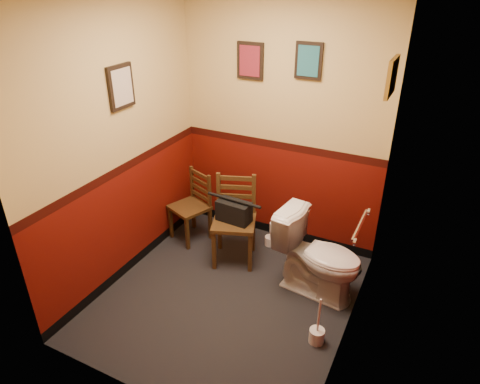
# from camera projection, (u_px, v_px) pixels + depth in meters

# --- Properties ---
(floor) EXTENTS (2.20, 2.40, 0.00)m
(floor) POSITION_uv_depth(u_px,v_px,m) (228.00, 296.00, 4.06)
(floor) COLOR black
(floor) RESTS_ON ground
(wall_back) EXTENTS (2.20, 0.00, 2.70)m
(wall_back) POSITION_uv_depth(u_px,v_px,m) (281.00, 123.00, 4.39)
(wall_back) COLOR #580E07
(wall_back) RESTS_ON ground
(wall_front) EXTENTS (2.20, 0.00, 2.70)m
(wall_front) POSITION_uv_depth(u_px,v_px,m) (129.00, 242.00, 2.48)
(wall_front) COLOR #580E07
(wall_front) RESTS_ON ground
(wall_left) EXTENTS (0.00, 2.40, 2.70)m
(wall_left) POSITION_uv_depth(u_px,v_px,m) (119.00, 144.00, 3.87)
(wall_left) COLOR #580E07
(wall_left) RESTS_ON ground
(wall_right) EXTENTS (0.00, 2.40, 2.70)m
(wall_right) POSITION_uv_depth(u_px,v_px,m) (364.00, 195.00, 3.00)
(wall_right) COLOR #580E07
(wall_right) RESTS_ON ground
(grab_bar) EXTENTS (0.05, 0.56, 0.06)m
(grab_bar) POSITION_uv_depth(u_px,v_px,m) (360.00, 225.00, 3.40)
(grab_bar) COLOR silver
(grab_bar) RESTS_ON wall_right
(framed_print_back_a) EXTENTS (0.28, 0.04, 0.36)m
(framed_print_back_a) POSITION_uv_depth(u_px,v_px,m) (250.00, 61.00, 4.23)
(framed_print_back_a) COLOR black
(framed_print_back_a) RESTS_ON wall_back
(framed_print_back_b) EXTENTS (0.26, 0.04, 0.34)m
(framed_print_back_b) POSITION_uv_depth(u_px,v_px,m) (309.00, 61.00, 3.97)
(framed_print_back_b) COLOR black
(framed_print_back_b) RESTS_ON wall_back
(framed_print_left) EXTENTS (0.04, 0.30, 0.38)m
(framed_print_left) POSITION_uv_depth(u_px,v_px,m) (121.00, 87.00, 3.71)
(framed_print_left) COLOR black
(framed_print_left) RESTS_ON wall_left
(framed_print_right) EXTENTS (0.04, 0.34, 0.28)m
(framed_print_right) POSITION_uv_depth(u_px,v_px,m) (392.00, 77.00, 3.16)
(framed_print_right) COLOR olive
(framed_print_right) RESTS_ON wall_right
(toilet) EXTENTS (0.87, 0.56, 0.80)m
(toilet) POSITION_uv_depth(u_px,v_px,m) (319.00, 257.00, 3.94)
(toilet) COLOR white
(toilet) RESTS_ON floor
(toilet_brush) EXTENTS (0.13, 0.13, 0.46)m
(toilet_brush) POSITION_uv_depth(u_px,v_px,m) (317.00, 335.00, 3.53)
(toilet_brush) COLOR silver
(toilet_brush) RESTS_ON floor
(chair_left) EXTENTS (0.48, 0.48, 0.80)m
(chair_left) POSITION_uv_depth(u_px,v_px,m) (192.00, 206.00, 4.78)
(chair_left) COLOR #472E15
(chair_left) RESTS_ON floor
(chair_right) EXTENTS (0.55, 0.55, 0.92)m
(chair_right) POSITION_uv_depth(u_px,v_px,m) (235.00, 220.00, 4.41)
(chair_right) COLOR #472E15
(chair_right) RESTS_ON floor
(handbag) EXTENTS (0.36, 0.19, 0.25)m
(handbag) POSITION_uv_depth(u_px,v_px,m) (234.00, 211.00, 4.31)
(handbag) COLOR black
(handbag) RESTS_ON chair_right
(tp_stack) EXTENTS (0.24, 0.15, 0.32)m
(tp_stack) POSITION_uv_depth(u_px,v_px,m) (275.00, 237.00, 4.72)
(tp_stack) COLOR silver
(tp_stack) RESTS_ON floor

